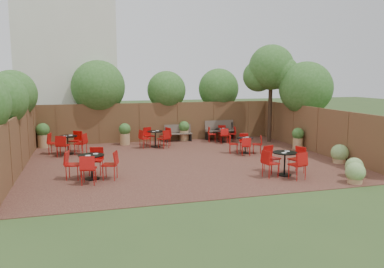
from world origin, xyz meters
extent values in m
plane|color=#354F23|center=(0.00, 0.00, 0.00)|extent=(80.00, 80.00, 0.00)
cube|color=#391C17|center=(0.00, 0.00, 0.01)|extent=(12.00, 10.00, 0.02)
cube|color=brown|center=(0.00, 5.00, 1.00)|extent=(12.00, 0.08, 2.00)
cube|color=brown|center=(-6.00, 0.00, 1.00)|extent=(0.08, 10.00, 2.00)
cube|color=brown|center=(6.00, 0.00, 1.00)|extent=(0.08, 10.00, 2.00)
cube|color=silver|center=(-4.50, 8.00, 4.00)|extent=(5.00, 4.00, 8.00)
sphere|color=#2D5C1D|center=(-6.60, 3.00, 2.60)|extent=(2.01, 2.01, 2.01)
sphere|color=#2D5C1D|center=(-6.50, 0.00, 2.55)|extent=(1.82, 1.82, 1.82)
sphere|color=#2D5C1D|center=(-3.00, 5.70, 2.81)|extent=(2.69, 2.69, 2.69)
sphere|color=#2D5C1D|center=(0.50, 5.60, 2.61)|extent=(2.03, 2.03, 2.03)
sphere|color=#2D5C1D|center=(3.50, 5.80, 2.67)|extent=(2.22, 2.22, 2.22)
sphere|color=#2D5C1D|center=(6.60, 2.00, 2.77)|extent=(2.57, 2.57, 2.57)
cylinder|color=black|center=(5.35, 3.21, 2.00)|extent=(0.25, 0.25, 3.96)
sphere|color=#2D5C1D|center=(5.35, 3.21, 3.78)|extent=(2.25, 2.25, 2.25)
sphere|color=#2D5C1D|center=(4.85, 3.61, 3.35)|extent=(1.58, 1.58, 1.58)
sphere|color=#2D5C1D|center=(5.75, 2.81, 3.51)|extent=(1.65, 1.65, 1.65)
cube|color=brown|center=(0.88, 4.55, 0.42)|extent=(1.40, 0.46, 0.05)
cube|color=brown|center=(0.88, 4.74, 0.67)|extent=(1.39, 0.15, 0.42)
cube|color=black|center=(0.25, 4.55, 0.21)|extent=(0.07, 0.42, 0.37)
cube|color=black|center=(1.51, 4.55, 0.21)|extent=(0.07, 0.42, 0.37)
cube|color=brown|center=(3.18, 4.55, 0.48)|extent=(1.63, 0.55, 0.05)
cube|color=brown|center=(3.18, 4.77, 0.78)|extent=(1.62, 0.18, 0.49)
cube|color=black|center=(2.44, 4.55, 0.24)|extent=(0.08, 0.49, 0.43)
cube|color=black|center=(3.91, 4.55, 0.24)|extent=(0.08, 0.49, 0.43)
cylinder|color=black|center=(-4.48, 2.66, 0.04)|extent=(0.47, 0.47, 0.03)
cylinder|color=black|center=(-4.48, 2.66, 0.41)|extent=(0.05, 0.05, 0.74)
cylinder|color=black|center=(-4.48, 2.66, 0.79)|extent=(0.81, 0.81, 0.03)
cube|color=white|center=(-4.35, 2.74, 0.82)|extent=(0.18, 0.16, 0.02)
cube|color=white|center=(-4.59, 2.53, 0.82)|extent=(0.18, 0.16, 0.02)
cylinder|color=black|center=(2.67, -3.15, 0.04)|extent=(0.47, 0.47, 0.03)
cylinder|color=black|center=(2.67, -3.15, 0.42)|extent=(0.05, 0.05, 0.75)
cylinder|color=black|center=(2.67, -3.15, 0.80)|extent=(0.81, 0.81, 0.03)
cube|color=white|center=(2.80, -3.06, 0.83)|extent=(0.17, 0.14, 0.02)
cube|color=white|center=(2.56, -3.28, 0.83)|extent=(0.17, 0.14, 0.02)
cylinder|color=black|center=(2.93, 0.73, 0.03)|extent=(0.41, 0.41, 0.03)
cylinder|color=black|center=(2.93, 0.73, 0.36)|extent=(0.05, 0.05, 0.64)
cylinder|color=black|center=(2.93, 0.73, 0.69)|extent=(0.70, 0.70, 0.03)
cube|color=white|center=(3.04, 0.80, 0.71)|extent=(0.15, 0.13, 0.01)
cube|color=white|center=(2.84, 0.62, 0.71)|extent=(0.15, 0.13, 0.01)
cylinder|color=black|center=(-3.60, -1.88, 0.04)|extent=(0.48, 0.48, 0.03)
cylinder|color=black|center=(-3.60, -1.88, 0.42)|extent=(0.05, 0.05, 0.76)
cylinder|color=black|center=(-3.60, -1.88, 0.81)|extent=(0.82, 0.82, 0.03)
cube|color=white|center=(-3.47, -1.79, 0.83)|extent=(0.17, 0.14, 0.02)
cube|color=white|center=(-3.71, -2.01, 0.83)|extent=(0.17, 0.14, 0.02)
cylinder|color=black|center=(-0.55, 3.33, 0.04)|extent=(0.45, 0.45, 0.03)
cylinder|color=black|center=(-0.55, 3.33, 0.39)|extent=(0.05, 0.05, 0.71)
cylinder|color=black|center=(-0.55, 3.33, 0.76)|extent=(0.77, 0.77, 0.03)
cube|color=white|center=(-0.43, 3.41, 0.78)|extent=(0.17, 0.15, 0.02)
cube|color=white|center=(-0.65, 3.21, 0.78)|extent=(0.17, 0.15, 0.02)
cylinder|color=black|center=(2.98, 3.80, 0.03)|extent=(0.40, 0.40, 0.03)
cylinder|color=black|center=(2.98, 3.80, 0.36)|extent=(0.05, 0.05, 0.64)
cylinder|color=black|center=(2.98, 3.80, 0.69)|extent=(0.69, 0.69, 0.03)
cube|color=white|center=(3.09, 3.87, 0.71)|extent=(0.14, 0.11, 0.01)
cube|color=white|center=(2.89, 3.69, 0.71)|extent=(0.14, 0.11, 0.01)
cylinder|color=#A47E52|center=(-1.87, 4.30, 0.30)|extent=(0.48, 0.48, 0.55)
sphere|color=#2D5C1D|center=(-1.87, 4.30, 0.79)|extent=(0.58, 0.58, 0.58)
cylinder|color=#A47E52|center=(1.21, 4.70, 0.29)|extent=(0.46, 0.46, 0.53)
sphere|color=#2D5C1D|center=(1.21, 4.70, 0.76)|extent=(0.56, 0.56, 0.56)
cylinder|color=#A47E52|center=(-5.65, 4.60, 0.32)|extent=(0.53, 0.53, 0.60)
sphere|color=#2D5C1D|center=(-5.65, 4.60, 0.86)|extent=(0.63, 0.63, 0.63)
cylinder|color=#A47E52|center=(5.65, 0.98, 0.28)|extent=(0.45, 0.45, 0.51)
sphere|color=#2D5C1D|center=(5.65, 0.98, 0.74)|extent=(0.54, 0.54, 0.54)
cylinder|color=#A47E52|center=(4.82, -3.94, 0.12)|extent=(0.43, 0.43, 0.20)
sphere|color=#759D51|center=(4.82, -3.94, 0.37)|extent=(0.59, 0.59, 0.59)
cylinder|color=#A47E52|center=(4.31, -4.63, 0.12)|extent=(0.45, 0.45, 0.20)
sphere|color=#759D51|center=(4.31, -4.63, 0.38)|extent=(0.61, 0.61, 0.61)
cylinder|color=#A47E52|center=(5.68, -2.01, 0.13)|extent=(0.49, 0.49, 0.22)
sphere|color=#759D51|center=(5.68, -2.01, 0.41)|extent=(0.67, 0.67, 0.67)
camera|label=1|loc=(-3.81, -14.55, 3.33)|focal=36.18mm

